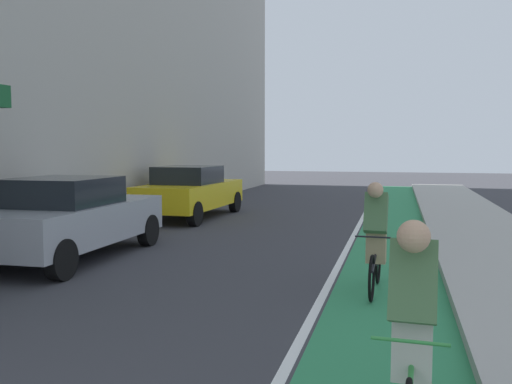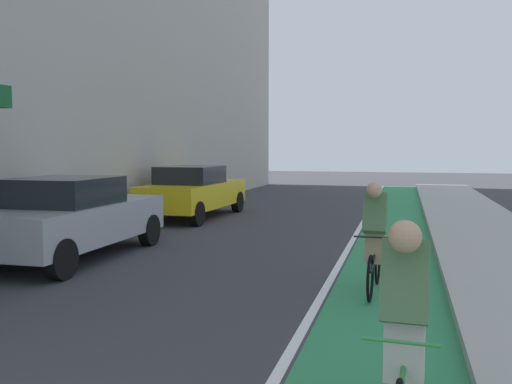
% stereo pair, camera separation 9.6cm
% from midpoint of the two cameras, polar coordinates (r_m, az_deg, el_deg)
% --- Properties ---
extents(ground_plane, '(70.48, 70.48, 0.00)m').
position_cam_midpoint_polar(ground_plane, '(12.87, 0.45, -4.69)').
color(ground_plane, '#38383D').
extents(bike_lane_paint, '(1.60, 32.04, 0.00)m').
position_cam_midpoint_polar(bike_lane_paint, '(14.45, 14.29, -3.81)').
color(bike_lane_paint, '#2D8451').
rests_on(bike_lane_paint, ground).
extents(lane_divider_stripe, '(0.12, 32.04, 0.00)m').
position_cam_midpoint_polar(lane_divider_stripe, '(14.49, 10.72, -3.72)').
color(lane_divider_stripe, white).
rests_on(lane_divider_stripe, ground).
extents(sidewalk_right, '(2.52, 32.04, 0.14)m').
position_cam_midpoint_polar(sidewalk_right, '(14.57, 22.44, -3.67)').
color(sidewalk_right, '#A8A59E').
rests_on(sidewalk_right, ground).
extents(parked_sedan_silver, '(1.92, 4.30, 1.53)m').
position_cam_midpoint_polar(parked_sedan_silver, '(10.93, -18.32, -2.44)').
color(parked_sedan_silver, '#9EA0A8').
rests_on(parked_sedan_silver, ground).
extents(parked_sedan_yellow_cab, '(1.94, 4.53, 1.53)m').
position_cam_midpoint_polar(parked_sedan_yellow_cab, '(16.50, -6.31, 0.08)').
color(parked_sedan_yellow_cab, yellow).
rests_on(parked_sedan_yellow_cab, ground).
extents(cyclist_lead, '(0.48, 1.71, 1.61)m').
position_cam_midpoint_polar(cyclist_lead, '(4.14, 15.63, -13.50)').
color(cyclist_lead, black).
rests_on(cyclist_lead, ground).
extents(cyclist_mid, '(0.48, 1.69, 1.60)m').
position_cam_midpoint_polar(cyclist_mid, '(8.16, 12.43, -4.21)').
color(cyclist_mid, black).
rests_on(cyclist_mid, ground).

